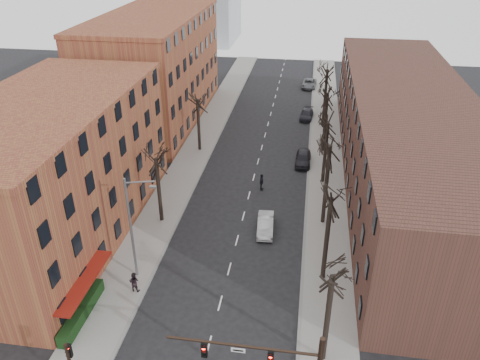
% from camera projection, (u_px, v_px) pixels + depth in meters
% --- Properties ---
extents(sidewalk_left, '(4.00, 90.00, 0.15)m').
position_uv_depth(sidewalk_left, '(198.00, 146.00, 59.47)').
color(sidewalk_left, gray).
rests_on(sidewalk_left, ground).
extents(sidewalk_right, '(4.00, 90.00, 0.15)m').
position_uv_depth(sidewalk_right, '(326.00, 154.00, 57.33)').
color(sidewalk_right, gray).
rests_on(sidewalk_right, ground).
extents(building_left_near, '(12.00, 26.00, 12.00)m').
position_uv_depth(building_left_near, '(52.00, 174.00, 40.37)').
color(building_left_near, brown).
rests_on(building_left_near, ground).
extents(building_left_far, '(12.00, 28.00, 14.00)m').
position_uv_depth(building_left_far, '(155.00, 70.00, 64.96)').
color(building_left_far, brown).
rests_on(building_left_far, ground).
extents(building_right, '(12.00, 50.00, 10.00)m').
position_uv_depth(building_right, '(406.00, 138.00, 49.56)').
color(building_right, '#4C2B23').
rests_on(building_right, ground).
extents(awning_left, '(1.20, 7.00, 0.15)m').
position_uv_depth(awning_left, '(90.00, 308.00, 34.61)').
color(awning_left, maroon).
rests_on(awning_left, ground).
extents(hedge, '(0.80, 6.00, 1.00)m').
position_uv_depth(hedge, '(82.00, 311.00, 33.45)').
color(hedge, '#163211').
rests_on(hedge, sidewalk_left).
extents(tree_right_a, '(5.20, 5.20, 10.00)m').
position_uv_depth(tree_right_a, '(322.00, 359.00, 30.62)').
color(tree_right_a, black).
rests_on(tree_right_a, ground).
extents(tree_right_b, '(5.20, 5.20, 10.80)m').
position_uv_depth(tree_right_b, '(322.00, 278.00, 37.54)').
color(tree_right_b, black).
rests_on(tree_right_b, ground).
extents(tree_right_c, '(5.20, 5.20, 11.60)m').
position_uv_depth(tree_right_c, '(322.00, 223.00, 44.45)').
color(tree_right_c, black).
rests_on(tree_right_c, ground).
extents(tree_right_d, '(5.20, 5.20, 10.00)m').
position_uv_depth(tree_right_d, '(322.00, 182.00, 51.37)').
color(tree_right_d, black).
rests_on(tree_right_d, ground).
extents(tree_right_e, '(5.20, 5.20, 10.80)m').
position_uv_depth(tree_right_e, '(322.00, 151.00, 58.29)').
color(tree_right_e, black).
rests_on(tree_right_e, ground).
extents(tree_right_f, '(5.20, 5.20, 11.60)m').
position_uv_depth(tree_right_f, '(322.00, 127.00, 65.21)').
color(tree_right_f, black).
rests_on(tree_right_f, ground).
extents(tree_left_a, '(5.20, 5.20, 9.50)m').
position_uv_depth(tree_left_a, '(162.00, 221.00, 44.75)').
color(tree_left_a, black).
rests_on(tree_left_a, ground).
extents(tree_left_b, '(5.20, 5.20, 9.50)m').
position_uv_depth(tree_left_b, '(200.00, 150.00, 58.59)').
color(tree_left_b, black).
rests_on(tree_left_b, ground).
extents(streetlight, '(2.45, 0.22, 9.03)m').
position_uv_depth(streetlight, '(133.00, 225.00, 35.33)').
color(streetlight, slate).
rests_on(streetlight, ground).
extents(silver_sedan, '(1.72, 4.21, 1.36)m').
position_uv_depth(silver_sedan, '(265.00, 225.00, 42.97)').
color(silver_sedan, '#ACAEB3').
rests_on(silver_sedan, ground).
extents(parked_car_near, '(1.84, 4.42, 1.49)m').
position_uv_depth(parked_car_near, '(303.00, 158.00, 54.90)').
color(parked_car_near, black).
rests_on(parked_car_near, ground).
extents(parked_car_mid, '(2.09, 4.38, 1.23)m').
position_uv_depth(parked_car_mid, '(307.00, 115.00, 67.72)').
color(parked_car_mid, black).
rests_on(parked_car_mid, ground).
extents(parked_car_far, '(2.59, 5.06, 1.37)m').
position_uv_depth(parked_car_far, '(309.00, 83.00, 80.48)').
color(parked_car_far, slate).
rests_on(parked_car_far, ground).
extents(pedestrian_b, '(0.85, 0.69, 1.67)m').
position_uv_depth(pedestrian_b, '(134.00, 282.00, 35.71)').
color(pedestrian_b, black).
rests_on(pedestrian_b, sidewalk_left).
extents(pedestrian_crossing, '(0.49, 1.11, 1.86)m').
position_uv_depth(pedestrian_crossing, '(261.00, 182.00, 49.50)').
color(pedestrian_crossing, black).
rests_on(pedestrian_crossing, ground).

